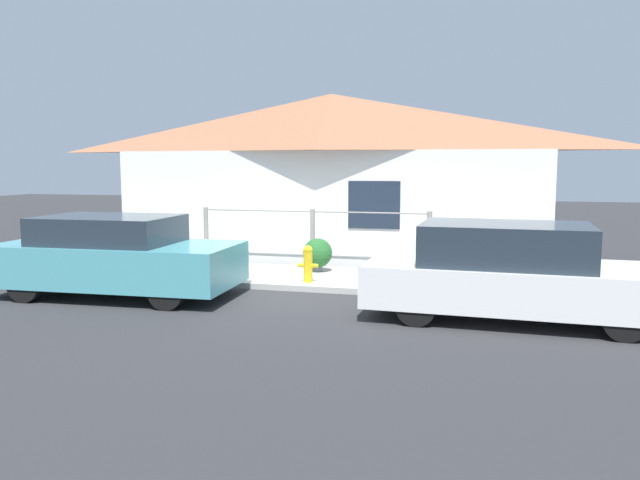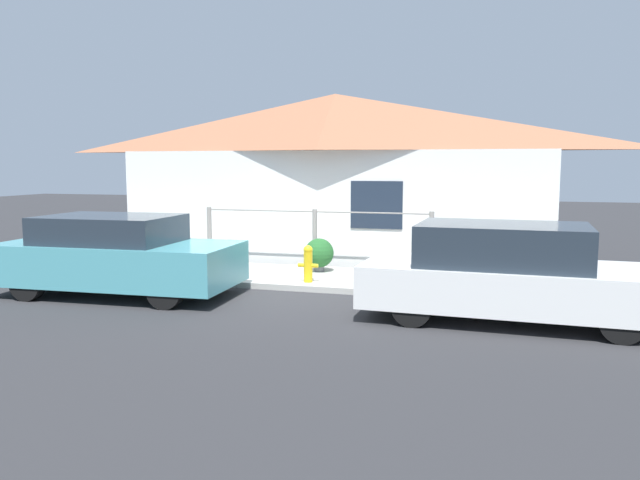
{
  "view_description": "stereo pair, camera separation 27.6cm",
  "coord_description": "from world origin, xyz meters",
  "views": [
    {
      "loc": [
        3.4,
        -10.4,
        2.25
      ],
      "look_at": [
        0.61,
        0.3,
        0.9
      ],
      "focal_mm": 35.0,
      "sensor_mm": 36.0,
      "label": 1
    },
    {
      "loc": [
        3.66,
        -10.32,
        2.25
      ],
      "look_at": [
        0.61,
        0.3,
        0.9
      ],
      "focal_mm": 35.0,
      "sensor_mm": 36.0,
      "label": 2
    }
  ],
  "objects": [
    {
      "name": "house",
      "position": [
        0.0,
        3.54,
        3.01
      ],
      "size": [
        9.96,
        2.23,
        3.83
      ],
      "color": "white",
      "rests_on": "ground_plane"
    },
    {
      "name": "potted_plant_near_hydrant",
      "position": [
        0.24,
        1.52,
        0.47
      ],
      "size": [
        0.59,
        0.59,
        0.67
      ],
      "color": "slate",
      "rests_on": "sidewalk"
    },
    {
      "name": "car_right",
      "position": [
        3.85,
        -1.11,
        0.69
      ],
      "size": [
        4.35,
        1.93,
        1.4
      ],
      "rotation": [
        0.0,
        0.0,
        -0.04
      ],
      "color": "white",
      "rests_on": "ground_plane"
    },
    {
      "name": "ground_plane",
      "position": [
        0.0,
        0.0,
        0.0
      ],
      "size": [
        60.0,
        60.0,
        0.0
      ],
      "primitive_type": "plane",
      "color": "#2D2D30"
    },
    {
      "name": "fire_hydrant",
      "position": [
        0.36,
        0.38,
        0.46
      ],
      "size": [
        0.38,
        0.17,
        0.68
      ],
      "color": "yellow",
      "rests_on": "sidewalk"
    },
    {
      "name": "sidewalk",
      "position": [
        0.0,
        1.08,
        0.05
      ],
      "size": [
        24.0,
        2.16,
        0.11
      ],
      "color": "#B2AFA8",
      "rests_on": "ground_plane"
    },
    {
      "name": "fence",
      "position": [
        0.0,
        2.01,
        0.78
      ],
      "size": [
        4.9,
        0.1,
        1.21
      ],
      "color": "gray",
      "rests_on": "sidewalk"
    },
    {
      "name": "car_left",
      "position": [
        -2.61,
        -1.11,
        0.69
      ],
      "size": [
        4.11,
        1.92,
        1.37
      ],
      "rotation": [
        0.0,
        0.0,
        0.04
      ],
      "color": "teal",
      "rests_on": "ground_plane"
    }
  ]
}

